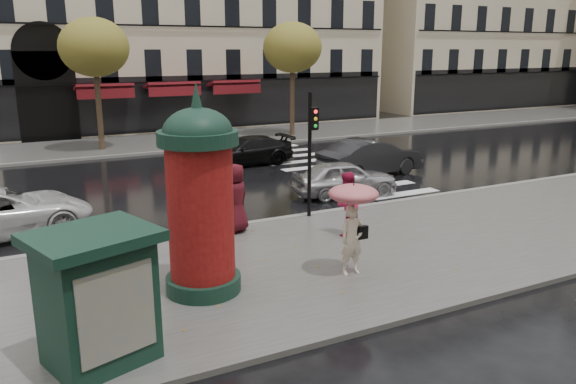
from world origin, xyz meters
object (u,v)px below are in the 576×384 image
woman_umbrella (353,214)px  car_black (246,151)px  car_darkgrey (371,157)px  woman_red (346,204)px  traffic_light (311,143)px  car_silver (344,178)px  man_burgundy (236,198)px  newsstand (97,296)px  morris_column (200,195)px

woman_umbrella → car_black: woman_umbrella is taller
car_darkgrey → car_black: size_ratio=1.05×
woman_umbrella → woman_red: 2.84m
traffic_light → car_darkgrey: 7.09m
woman_umbrella → woman_red: woman_umbrella is taller
car_darkgrey → car_black: 5.76m
traffic_light → car_silver: 3.73m
woman_umbrella → car_black: 13.47m
man_burgundy → car_darkgrey: bearing=-178.6°
woman_umbrella → traffic_light: 4.66m
car_darkgrey → man_burgundy: bearing=114.3°
man_burgundy → car_silver: bearing=175.5°
woman_umbrella → newsstand: (-5.73, -1.25, -0.27)m
man_burgundy → car_silver: 5.68m
man_burgundy → newsstand: bearing=20.0°
car_black → woman_umbrella: bearing=-14.5°
man_burgundy → car_darkgrey: size_ratio=0.42×
woman_red → car_silver: bearing=-154.1°
traffic_light → car_darkgrey: (5.31, 4.40, -1.65)m
man_burgundy → car_black: 9.98m
morris_column → car_black: 14.03m
man_burgundy → morris_column: size_ratio=0.44×
newsstand → woman_umbrella: bearing=12.3°
morris_column → car_silver: bearing=38.6°
morris_column → car_black: size_ratio=1.00×
man_burgundy → car_silver: (5.13, 2.39, -0.45)m
woman_umbrella → car_black: (2.90, 13.12, -0.91)m
man_burgundy → car_silver: man_burgundy is taller
newsstand → car_silver: size_ratio=0.60×
traffic_light → newsstand: traffic_light is taller
car_silver → man_burgundy: bearing=122.8°
traffic_light → newsstand: size_ratio=1.68×
woman_umbrella → traffic_light: bearing=72.7°
newsstand → car_silver: newsstand is taller
man_burgundy → car_black: bearing=-143.9°
woman_red → newsstand: 8.01m
traffic_light → car_silver: size_ratio=1.00×
woman_red → traffic_light: traffic_light is taller
car_silver → car_black: bearing=16.4°
morris_column → newsstand: 3.21m
woman_red → car_black: woman_red is taller
woman_umbrella → woman_red: (1.39, 2.41, -0.54)m
woman_red → traffic_light: bearing=-121.1°
newsstand → woman_red: bearing=27.2°
newsstand → car_silver: (9.64, 7.68, -0.63)m
woman_red → car_darkgrey: (5.28, 6.35, -0.24)m
car_darkgrey → newsstand: bearing=122.3°
man_burgundy → woman_red: bearing=118.5°
morris_column → car_darkgrey: bearing=39.1°
woman_red → traffic_light: size_ratio=0.47×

